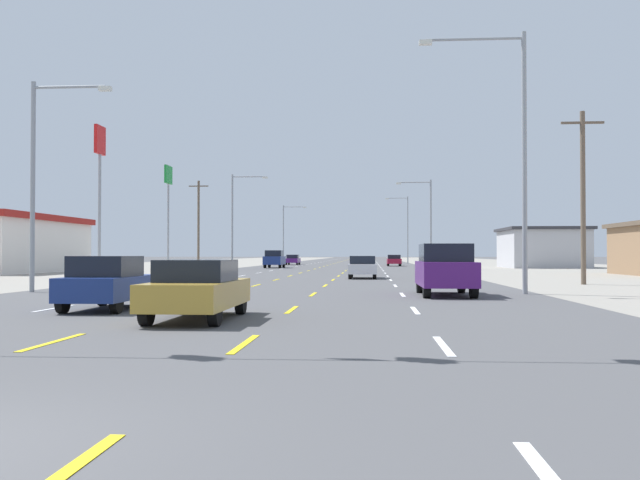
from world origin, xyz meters
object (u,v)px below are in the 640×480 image
object	(u,v)px
pole_sign_left_row_1	(100,166)
sedan_center_turn_nearest	(198,289)
hatchback_inner_left_near	(108,282)
streetlight_left_row_1	(236,215)
streetlight_right_row_2	(406,225)
sedan_inner_right_midfar	(363,267)
pole_sign_left_row_2	(168,190)
streetlight_left_row_0	(41,170)
sedan_far_right_farther	(394,260)
streetlight_right_row_0	(514,143)
streetlight_right_row_1	(427,218)
suv_far_right_mid	(445,269)
sedan_far_left_farthest	(293,260)
streetlight_left_row_2	(286,230)
suv_far_left_far	(275,259)

from	to	relation	value
pole_sign_left_row_1	sedan_center_turn_nearest	bearing A→B (deg)	-64.56
hatchback_inner_left_near	streetlight_left_row_1	size ratio (longest dim) A/B	0.40
pole_sign_left_row_1	streetlight_right_row_2	world-z (taller)	pole_sign_left_row_1
hatchback_inner_left_near	sedan_inner_right_midfar	world-z (taller)	hatchback_inner_left_near
pole_sign_left_row_2	streetlight_right_row_2	xyz separation A→B (m)	(27.37, 40.16, -2.26)
streetlight_left_row_0	hatchback_inner_left_near	bearing A→B (deg)	-54.08
hatchback_inner_left_near	sedan_far_right_farther	distance (m)	71.37
pole_sign_left_row_2	streetlight_left_row_1	xyz separation A→B (m)	(7.75, -2.23, -2.81)
pole_sign_left_row_1	streetlight_right_row_0	size ratio (longest dim) A/B	1.04
streetlight_right_row_0	streetlight_right_row_1	world-z (taller)	streetlight_right_row_0
hatchback_inner_left_near	suv_far_right_mid	distance (m)	12.83
hatchback_inner_left_near	streetlight_right_row_0	size ratio (longest dim) A/B	0.37
sedan_inner_right_midfar	streetlight_right_row_2	distance (m)	68.20
sedan_far_left_farthest	streetlight_right_row_0	xyz separation A→B (m)	(16.76, -70.86, 5.30)
suv_far_right_mid	streetlight_left_row_0	world-z (taller)	streetlight_left_row_0
sedan_center_turn_nearest	streetlight_left_row_0	bearing A→B (deg)	129.88
streetlight_right_row_0	suv_far_right_mid	bearing A→B (deg)	-157.92
streetlight_left_row_0	streetlight_right_row_2	bearing A→B (deg)	76.96
streetlight_left_row_0	sedan_inner_right_midfar	bearing A→B (deg)	52.03
sedan_center_turn_nearest	streetlight_right_row_1	bearing A→B (deg)	79.48
pole_sign_left_row_2	streetlight_left_row_2	bearing A→B (deg)	79.04
sedan_inner_right_midfar	suv_far_left_far	xyz separation A→B (m)	(-10.28, 32.58, 0.27)
streetlight_left_row_0	streetlight_left_row_2	distance (m)	84.77
suv_far_right_mid	pole_sign_left_row_1	xyz separation A→B (m)	(-22.50, 22.10, 7.00)
sedan_far_right_farther	pole_sign_left_row_1	distance (m)	47.41
sedan_far_right_farther	streetlight_left_row_2	xyz separation A→B (m)	(-16.88, 22.88, 4.75)
streetlight_right_row_2	suv_far_left_far	bearing A→B (deg)	-115.29
sedan_inner_right_midfar	pole_sign_left_row_1	world-z (taller)	pole_sign_left_row_1
hatchback_inner_left_near	pole_sign_left_row_2	distance (m)	55.63
streetlight_left_row_0	streetlight_left_row_2	size ratio (longest dim) A/B	0.93
streetlight_left_row_0	streetlight_right_row_0	xyz separation A→B (m)	(19.55, 0.00, 0.95)
sedan_far_right_farther	streetlight_left_row_0	distance (m)	64.31
sedan_inner_right_midfar	streetlight_left_row_2	distance (m)	69.15
streetlight_right_row_2	streetlight_right_row_0	bearing A→B (deg)	-90.06
suv_far_right_mid	sedan_far_left_farthest	distance (m)	73.35
sedan_far_left_farthest	pole_sign_left_row_2	size ratio (longest dim) A/B	0.41
suv_far_right_mid	streetlight_right_row_2	size ratio (longest dim) A/B	0.45
streetlight_left_row_1	streetlight_right_row_2	world-z (taller)	streetlight_right_row_2
hatchback_inner_left_near	streetlight_left_row_2	distance (m)	93.78
sedan_far_left_farthest	pole_sign_left_row_2	world-z (taller)	pole_sign_left_row_2
sedan_center_turn_nearest	streetlight_right_row_0	size ratio (longest dim) A/B	0.43
hatchback_inner_left_near	streetlight_right_row_0	xyz separation A→B (m)	(13.26, 8.68, 5.27)
sedan_far_left_farthest	streetlight_left_row_2	world-z (taller)	streetlight_left_row_2
streetlight_left_row_0	streetlight_left_row_2	bearing A→B (deg)	89.97
pole_sign_left_row_2	streetlight_left_row_2	size ratio (longest dim) A/B	1.16
sedan_inner_right_midfar	streetlight_left_row_2	bearing A→B (deg)	101.10
sedan_far_left_farthest	sedan_center_turn_nearest	bearing A→B (deg)	-85.27
sedan_center_turn_nearest	streetlight_left_row_0	world-z (taller)	streetlight_left_row_0
suv_far_right_mid	pole_sign_left_row_2	world-z (taller)	pole_sign_left_row_2
sedan_far_right_farther	streetlight_left_row_2	world-z (taller)	streetlight_left_row_2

